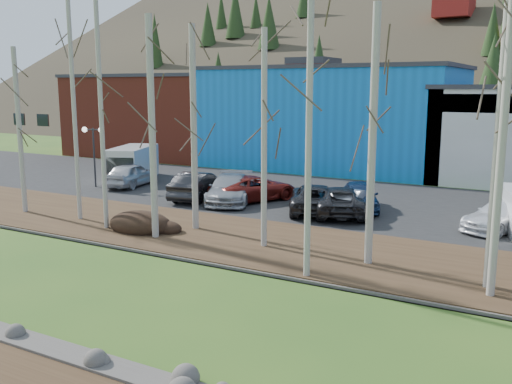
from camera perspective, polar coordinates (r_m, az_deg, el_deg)
The scene contains 32 objects.
dirt_strip at distance 15.92m, azimuth -23.85°, elevation -15.17°, with size 80.00×1.80×0.03m, color #382616.
near_bank_rocks at distance 16.47m, azimuth -21.00°, elevation -14.13°, with size 80.00×0.80×0.50m, color #47423D, non-canonical shape.
river at distance 19.10m, azimuth -11.41°, elevation -10.16°, with size 80.00×8.00×0.90m, color black, non-canonical shape.
far_bank_rocks at distance 22.18m, azimuth -4.48°, elevation -7.03°, with size 80.00×0.80×0.46m, color #47423D, non-canonical shape.
far_bank at distance 24.77m, azimuth -0.36°, elevation -4.94°, with size 80.00×7.00×0.15m, color #382616.
parking_lot at distance 34.06m, azimuth 8.40°, elevation -0.78°, with size 80.00×14.00×0.14m, color black.
building_brick at distance 57.77m, azimuth -9.18°, elevation 7.64°, with size 16.32×12.24×7.80m.
building_blue at distance 48.70m, azimuth 7.82°, elevation 7.46°, with size 20.40×12.24×8.30m.
hillside at distance 91.67m, azimuth 22.61°, elevation 16.53°, with size 160.00×72.00×35.00m, color #2D261C, non-canonical shape.
dirt_mound at distance 26.93m, azimuth -11.51°, elevation -3.03°, with size 3.19×2.25×0.63m, color black.
birch_0 at distance 32.03m, azimuth -22.58°, elevation 5.65°, with size 0.25×0.25×8.51m.
birch_1 at distance 29.25m, azimuth -17.77°, elevation 8.51°, with size 0.21×0.21×11.51m.
birch_2 at distance 26.14m, azimuth -6.24°, elevation 6.28°, with size 0.29×0.29×9.24m.
birch_3 at distance 26.95m, azimuth -15.28°, elevation 8.70°, with size 0.21×0.21×11.69m.
birch_4 at distance 24.82m, azimuth -10.35°, elevation 6.22°, with size 0.30×0.30×9.48m.
birch_5 at distance 23.01m, azimuth 0.82°, elevation 5.21°, with size 0.24×0.24×8.79m.
birch_6 at distance 19.27m, azimuth 5.31°, elevation 5.81°, with size 0.23×0.23×9.91m.
birch_7 at distance 21.08m, azimuth 11.57°, elevation 5.37°, with size 0.29×0.29×9.42m.
birch_8 at distance 18.81m, azimuth 23.39°, elevation 4.46°, with size 0.25×0.25×9.65m.
birch_11 at distance 19.57m, azimuth 23.18°, elevation 6.33°, with size 0.27×0.27×10.76m.
street_lamp at distance 38.77m, azimuth -15.95°, elevation 5.03°, with size 1.45×0.70×3.94m.
car_0 at distance 38.70m, azimuth -12.36°, elevation 1.73°, with size 1.86×4.63×1.58m, color #BDBDC0.
car_1 at distance 33.68m, azimuth -5.82°, elevation 0.67°, with size 1.70×4.88×1.61m, color black.
car_2 at distance 33.00m, azimuth -0.21°, elevation 0.39°, with size 2.43×5.27×1.46m, color maroon.
car_3 at distance 32.67m, azimuth -2.74°, elevation 0.34°, with size 2.15×5.29×1.54m, color #979B9F.
car_4 at distance 31.08m, azimuth 10.36°, elevation -0.37°, with size 1.79×4.46×1.52m, color navy.
car_5 at distance 30.06m, azimuth 9.45°, elevation -0.89°, with size 1.40×4.02×1.33m, color silver.
car_6 at distance 29.73m, azimuth 8.40°, elevation -0.85°, with size 2.42×5.26×1.46m, color #252426.
car_7 at distance 28.58m, azimuth 23.36°, elevation -2.21°, with size 1.86×4.57×1.33m, color white.
car_8 at distance 30.26m, azimuth 5.85°, elevation -0.60°, with size 2.42×5.26×1.46m, color #252426.
car_9 at distance 32.57m, azimuth -2.45°, elevation 0.31°, with size 2.15×5.29×1.54m, color #979B9F.
van_grey at distance 41.48m, azimuth -12.34°, elevation 2.81°, with size 3.94×5.69×2.30m.
Camera 1 is at (11.79, -6.26, 6.68)m, focal length 40.00 mm.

